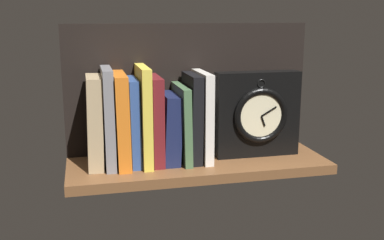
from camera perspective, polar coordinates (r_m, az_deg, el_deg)
name	(u,v)px	position (r cm, az deg, el deg)	size (l,w,h in cm)	color
ground_plane	(198,165)	(123.03, 0.78, -5.58)	(67.75, 23.26, 2.50)	brown
back_panel	(189,88)	(129.00, -0.38, 3.94)	(67.75, 1.20, 35.34)	black
book_tan_shortstories	(95,122)	(118.23, -11.89, -0.23)	(3.71, 13.09, 22.91)	tan
book_gray_chess	(108,117)	(118.13, -10.27, 0.31)	(2.48, 15.01, 24.84)	gray
book_orange_pandolfini	(121,120)	(118.48, -8.74, 0.05)	(3.20, 16.69, 23.39)	orange
book_blue_modern	(133,122)	(118.90, -7.24, -0.19)	(2.43, 13.25, 22.07)	#2D4C8E
book_yellow_seinlanguage	(144,115)	(118.88, -5.96, 0.58)	(2.39, 16.46, 25.03)	gold
book_maroon_dawkins	(155,120)	(119.54, -4.57, 0.04)	(2.79, 14.16, 22.45)	maroon
book_navy_bierce	(169,128)	(120.68, -2.80, -0.96)	(4.08, 13.64, 17.75)	#192147
book_green_romantic	(182,123)	(121.07, -1.26, -0.39)	(1.98, 16.19, 19.84)	#476B44
book_black_skeptic	(192,117)	(121.33, -0.02, 0.33)	(2.81, 14.22, 22.68)	black
book_white_catcher	(202,116)	(121.94, 1.28, 0.52)	(2.29, 15.51, 23.20)	silver
framed_clock	(258,114)	(125.68, 8.07, 0.71)	(22.90, 6.11, 22.90)	black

